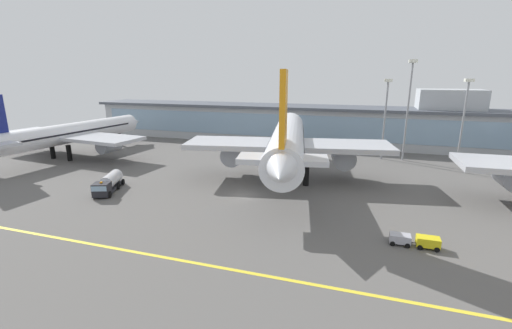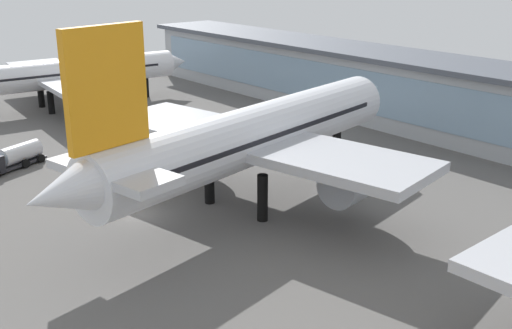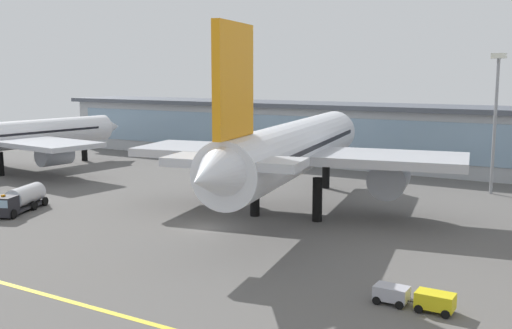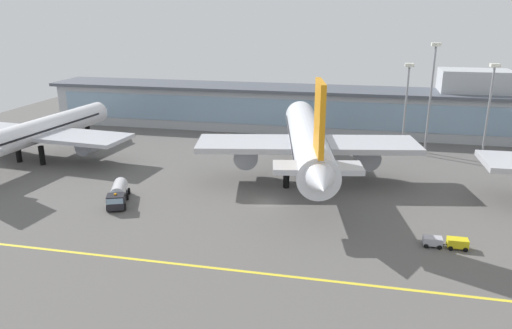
% 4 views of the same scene
% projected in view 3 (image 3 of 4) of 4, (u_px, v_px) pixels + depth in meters
% --- Properties ---
extents(ground_plane, '(185.98, 185.98, 0.00)m').
position_uv_depth(ground_plane, '(203.00, 228.00, 64.07)').
color(ground_plane, '#5B5956').
extents(taxiway_centreline_stripe, '(148.78, 0.50, 0.01)m').
position_uv_depth(taxiway_centreline_stripe, '(33.00, 291.00, 45.40)').
color(taxiway_centreline_stripe, yellow).
rests_on(taxiway_centreline_stripe, ground).
extents(terminal_building, '(135.84, 14.00, 16.27)m').
position_uv_depth(terminal_building, '(381.00, 133.00, 105.30)').
color(terminal_building, '#ADB2B7').
rests_on(terminal_building, ground).
extents(airliner_near_left, '(39.80, 49.17, 16.19)m').
position_uv_depth(airliner_near_left, '(5.00, 137.00, 100.30)').
color(airliner_near_left, black).
rests_on(airliner_near_left, ground).
extents(airliner_near_right, '(40.19, 53.17, 20.76)m').
position_uv_depth(airliner_near_right, '(294.00, 149.00, 70.08)').
color(airliner_near_right, black).
rests_on(airliner_near_right, ground).
extents(fuel_tanker_truck, '(5.62, 9.31, 2.90)m').
position_uv_depth(fuel_tanker_truck, '(18.00, 200.00, 71.25)').
color(fuel_tanker_truck, black).
rests_on(fuel_tanker_truck, ground).
extents(baggage_tug_near, '(5.60, 1.70, 1.40)m').
position_uv_depth(baggage_tug_near, '(415.00, 297.00, 42.01)').
color(baggage_tug_near, black).
rests_on(baggage_tug_near, ground).
extents(apron_light_mast_centre, '(1.80, 1.80, 19.13)m').
position_uv_depth(apron_light_mast_centre, '(496.00, 100.00, 80.62)').
color(apron_light_mast_centre, gray).
rests_on(apron_light_mast_centre, ground).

